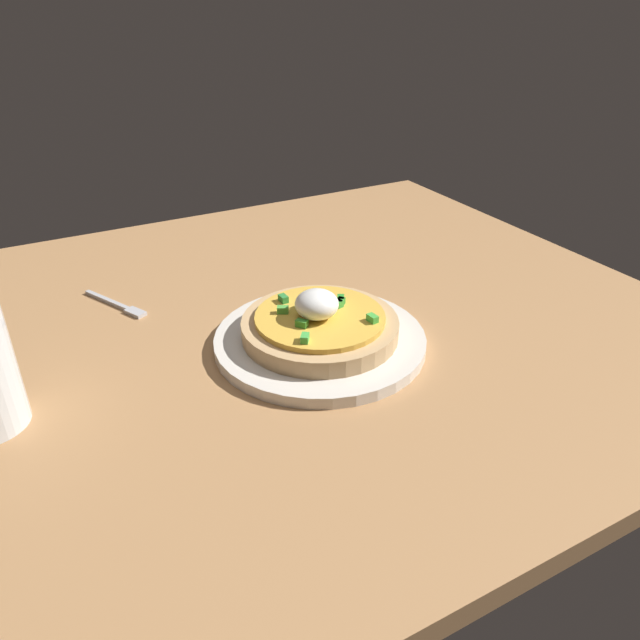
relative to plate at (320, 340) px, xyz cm
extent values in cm
cube|color=#A9784B|center=(-4.63, 7.59, -1.95)|extent=(105.06, 83.58, 2.55)
cylinder|color=silver|center=(0.00, 0.00, 0.00)|extent=(24.37, 24.37, 1.36)
cylinder|color=tan|center=(0.00, 0.00, 1.70)|extent=(17.97, 17.97, 2.04)
cylinder|color=gold|center=(0.00, 0.00, 3.04)|extent=(14.85, 14.85, 0.63)
ellipsoid|color=white|center=(-0.53, -0.24, 4.95)|extent=(4.92, 4.92, 3.20)
cube|color=#30852D|center=(3.18, 0.94, 3.75)|extent=(1.50, 1.41, 0.80)
cube|color=green|center=(-3.49, 2.42, 3.75)|extent=(1.51, 1.32, 0.80)
cube|color=green|center=(2.77, 0.86, 3.75)|extent=(1.15, 1.46, 0.80)
cube|color=#34812A|center=(-0.53, 1.45, 3.75)|extent=(1.43, 1.50, 0.80)
cube|color=green|center=(4.37, -4.10, 3.75)|extent=(0.95, 1.37, 0.80)
cube|color=#37852A|center=(-3.01, -1.39, 3.75)|extent=(1.42, 1.50, 0.80)
cube|color=#2B7A28|center=(-1.14, 2.31, 3.75)|extent=(1.12, 1.45, 0.80)
cube|color=green|center=(1.41, -0.10, 3.75)|extent=(1.50, 1.43, 0.80)
cube|color=#30893A|center=(-2.26, 4.87, 3.75)|extent=(0.86, 1.31, 0.80)
cube|color=green|center=(-1.10, 2.00, 3.75)|extent=(1.33, 0.89, 0.80)
cube|color=green|center=(-4.12, -4.29, 3.75)|extent=(1.40, 1.51, 0.80)
cube|color=green|center=(2.41, 2.52, 3.75)|extent=(1.41, 1.03, 0.80)
cube|color=#288C2B|center=(3.56, 1.49, 3.75)|extent=(1.35, 1.51, 0.80)
cube|color=#B7B7BC|center=(-19.56, 22.77, -0.43)|extent=(4.27, 7.92, 0.50)
cube|color=#B7B7BC|center=(-17.08, 17.69, -0.43)|extent=(2.49, 3.13, 0.50)
camera|label=1|loc=(-28.36, -52.49, 36.39)|focal=33.91mm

